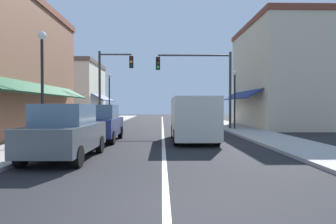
% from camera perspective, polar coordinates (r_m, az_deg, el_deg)
% --- Properties ---
extents(ground_plane, '(80.00, 80.00, 0.00)m').
position_cam_1_polar(ground_plane, '(22.65, -0.98, -3.19)').
color(ground_plane, black).
extents(sidewalk_left, '(2.60, 56.00, 0.12)m').
position_cam_1_polar(sidewalk_left, '(23.29, -14.66, -2.96)').
color(sidewalk_left, '#A39E99').
rests_on(sidewalk_left, ground).
extents(sidewalk_right, '(2.60, 56.00, 0.12)m').
position_cam_1_polar(sidewalk_right, '(23.32, 12.67, -2.95)').
color(sidewalk_right, '#A39E99').
rests_on(sidewalk_right, ground).
extents(lane_center_stripe, '(0.14, 52.00, 0.01)m').
position_cam_1_polar(lane_center_stripe, '(22.65, -0.98, -3.18)').
color(lane_center_stripe, silver).
rests_on(lane_center_stripe, ground).
extents(storefront_right_block, '(5.98, 10.20, 8.30)m').
position_cam_1_polar(storefront_right_block, '(26.37, 19.39, 6.38)').
color(storefront_right_block, beige).
rests_on(storefront_right_block, ground).
extents(storefront_far_left, '(6.33, 8.20, 6.31)m').
position_cam_1_polar(storefront_far_left, '(33.90, -17.01, 3.54)').
color(storefront_far_left, beige).
rests_on(storefront_far_left, ground).
extents(parked_car_nearest_left, '(1.86, 4.14, 1.77)m').
position_cam_1_polar(parked_car_nearest_left, '(10.33, -18.56, -3.54)').
color(parked_car_nearest_left, '#4C5156').
rests_on(parked_car_nearest_left, ground).
extents(parked_car_second_left, '(1.80, 4.11, 1.77)m').
position_cam_1_polar(parked_car_second_left, '(15.20, -12.51, -2.02)').
color(parked_car_second_left, navy).
rests_on(parked_car_second_left, ground).
extents(van_in_lane, '(2.01, 5.18, 2.12)m').
position_cam_1_polar(van_in_lane, '(14.83, 4.66, -1.04)').
color(van_in_lane, beige).
rests_on(van_in_lane, ground).
extents(traffic_signal_mast_arm, '(5.38, 0.50, 5.54)m').
position_cam_1_polar(traffic_signal_mast_arm, '(21.94, 6.70, 6.63)').
color(traffic_signal_mast_arm, '#333333').
rests_on(traffic_signal_mast_arm, ground).
extents(traffic_signal_left_corner, '(2.67, 0.50, 5.87)m').
position_cam_1_polar(traffic_signal_left_corner, '(23.77, -10.68, 6.23)').
color(traffic_signal_left_corner, '#333333').
rests_on(traffic_signal_left_corner, ground).
extents(street_lamp_left_near, '(0.36, 0.36, 4.86)m').
position_cam_1_polar(street_lamp_left_near, '(14.10, -22.38, 7.40)').
color(street_lamp_left_near, black).
rests_on(street_lamp_left_near, ground).
extents(street_lamp_right_mid, '(0.36, 0.36, 4.23)m').
position_cam_1_polar(street_lamp_right_mid, '(22.08, 12.31, 4.20)').
color(street_lamp_right_mid, black).
rests_on(street_lamp_right_mid, ground).
extents(street_lamp_left_far, '(0.36, 0.36, 4.63)m').
position_cam_1_polar(street_lamp_left_far, '(28.40, -10.86, 3.99)').
color(street_lamp_left_far, black).
rests_on(street_lamp_left_far, ground).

